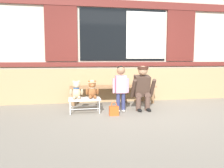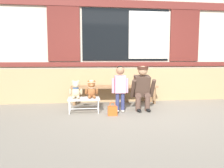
# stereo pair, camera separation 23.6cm
# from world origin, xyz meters

# --- Properties ---
(ground_plane) EXTENTS (60.00, 60.00, 0.00)m
(ground_plane) POSITION_xyz_m (0.00, 0.00, 0.00)
(ground_plane) COLOR gray
(brick_low_wall) EXTENTS (7.69, 0.25, 0.85)m
(brick_low_wall) POSITION_xyz_m (0.00, 1.43, 0.42)
(brick_low_wall) COLOR tan
(brick_low_wall) RESTS_ON ground
(shop_facade) EXTENTS (7.84, 0.26, 3.60)m
(shop_facade) POSITION_xyz_m (0.00, 1.94, 1.80)
(shop_facade) COLOR beige
(shop_facade) RESTS_ON ground
(wooden_bench_long) EXTENTS (2.10, 0.40, 0.44)m
(wooden_bench_long) POSITION_xyz_m (-0.44, 1.06, 0.37)
(wooden_bench_long) COLOR #8E6642
(wooden_bench_long) RESTS_ON ground
(small_display_bench) EXTENTS (0.64, 0.36, 0.30)m
(small_display_bench) POSITION_xyz_m (-1.18, 0.26, 0.27)
(small_display_bench) COLOR silver
(small_display_bench) RESTS_ON ground
(teddy_bear_plain) EXTENTS (0.28, 0.26, 0.36)m
(teddy_bear_plain) POSITION_xyz_m (-1.34, 0.26, 0.46)
(teddy_bear_plain) COLOR #CCB289
(teddy_bear_plain) RESTS_ON small_display_bench
(teddy_bear_with_hat) EXTENTS (0.28, 0.27, 0.36)m
(teddy_bear_with_hat) POSITION_xyz_m (-1.02, 0.26, 0.47)
(teddy_bear_with_hat) COLOR #93562D
(teddy_bear_with_hat) RESTS_ON small_display_bench
(child_standing) EXTENTS (0.35, 0.18, 0.96)m
(child_standing) POSITION_xyz_m (-0.44, 0.18, 0.59)
(child_standing) COLOR navy
(child_standing) RESTS_ON ground
(adult_crouching) EXTENTS (0.50, 0.49, 0.95)m
(adult_crouching) POSITION_xyz_m (0.06, 0.30, 0.48)
(adult_crouching) COLOR brown
(adult_crouching) RESTS_ON ground
(handbag_on_ground) EXTENTS (0.18, 0.11, 0.27)m
(handbag_on_ground) POSITION_xyz_m (-0.64, -0.08, 0.10)
(handbag_on_ground) COLOR #DB561E
(handbag_on_ground) RESTS_ON ground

